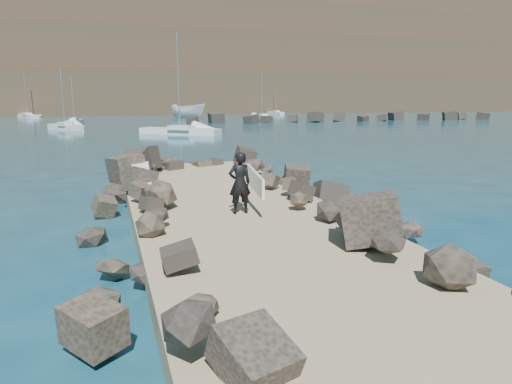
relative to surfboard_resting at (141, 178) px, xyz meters
The scene contains 16 objects.
ground 5.44m from the surfboard_resting, 62.77° to the right, with size 800.00×800.00×0.00m, color #0F384C.
jetty 7.22m from the surfboard_resting, 70.10° to the right, with size 6.00×26.00×0.60m, color #8C7759.
riprap_left 6.29m from the surfboard_resting, 94.17° to the right, with size 2.60×22.00×1.00m, color black.
riprap_right 8.24m from the surfboard_resting, 49.47° to the right, with size 2.60×22.00×1.00m, color black.
breakwater_secondary 62.67m from the surfboard_resting, 53.31° to the left, with size 52.00×4.00×1.20m, color black.
headland 156.46m from the surfboard_resting, 85.42° to the left, with size 360.00×140.00×32.00m, color #2D4919.
surfboard_resting is the anchor object (origin of this frame).
boat_imported 72.63m from the surfboard_resting, 78.74° to the left, with size 2.71×7.20×2.78m, color white.
surfer_with_board 5.03m from the surfboard_resting, 60.31° to the right, with size 0.92×2.20×1.77m.
sailboat_a 43.90m from the surfboard_resting, 97.51° to the left, with size 4.39×6.04×7.60m.
sailboat_b 55.41m from the surfboard_resting, 95.47° to the left, with size 2.37×5.88×7.07m.
sailboat_e 83.71m from the surfboard_resting, 100.47° to the left, with size 4.75×7.54×9.07m.
sailboat_c 33.01m from the surfboard_resting, 78.72° to the left, with size 8.23×7.07×10.57m.
sailboat_f 90.45m from the surfboard_resting, 66.33° to the left, with size 2.39×5.80×6.98m.
sailboat_d 68.62m from the surfboard_resting, 67.43° to the left, with size 1.61×7.02×8.45m.
headland_buildings 152.30m from the surfboard_resting, 82.56° to the left, with size 137.50×30.50×5.00m.
Camera 1 is at (-3.57, -11.85, 3.88)m, focal length 32.00 mm.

